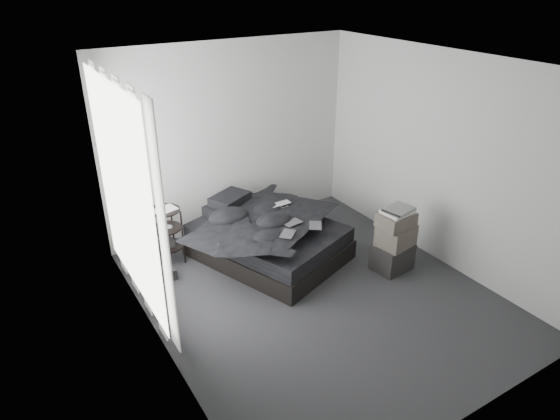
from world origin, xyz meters
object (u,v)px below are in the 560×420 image
laptop (282,201)px  side_stand (167,236)px  bed (269,248)px  box_lower (392,257)px

laptop → side_stand: size_ratio=0.40×
bed → side_stand: size_ratio=2.48×
side_stand → bed: bearing=-25.6°
bed → box_lower: box_lower is taller
side_stand → box_lower: bearing=-34.8°
bed → side_stand: (-1.16, 0.55, 0.24)m
bed → side_stand: 1.31m
side_stand → box_lower: 2.84m
bed → laptop: bearing=7.5°
bed → laptop: 0.63m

